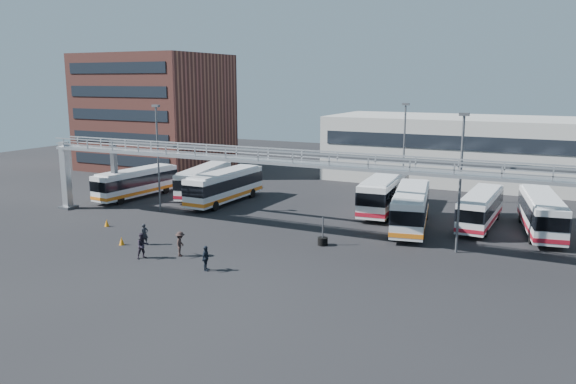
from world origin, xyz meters
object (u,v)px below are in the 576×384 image
at_px(bus_2, 225,185).
at_px(bus_5, 384,192).
at_px(light_pole_back, 404,148).
at_px(pedestrian_c, 180,244).
at_px(cone_right, 107,223).
at_px(cone_left, 122,241).
at_px(bus_0, 136,182).
at_px(light_pole_mid, 461,176).
at_px(tire_stack, 323,240).
at_px(bus_6, 411,207).
at_px(light_pole_left, 158,152).
at_px(pedestrian_d, 206,258).
at_px(bus_1, 204,180).
at_px(bus_7, 481,208).
at_px(pedestrian_a, 145,234).
at_px(pedestrian_b, 143,246).
at_px(bus_8, 542,212).

bearing_deg(bus_2, bus_5, 13.69).
relative_size(light_pole_back, pedestrian_c, 5.61).
bearing_deg(cone_right, cone_left, -36.33).
bearing_deg(cone_right, bus_0, 118.76).
distance_m(light_pole_mid, tire_stack, 11.25).
height_order(bus_2, bus_6, bus_6).
xyz_separation_m(bus_2, cone_left, (0.94, -16.31, -1.53)).
bearing_deg(bus_6, bus_5, 116.23).
relative_size(light_pole_left, bus_2, 0.92).
relative_size(pedestrian_c, pedestrian_d, 1.07).
height_order(bus_1, bus_5, bus_5).
height_order(light_pole_left, bus_2, light_pole_left).
distance_m(bus_7, cone_left, 29.93).
xyz_separation_m(bus_5, pedestrian_d, (-5.69, -21.90, -1.10)).
relative_size(light_pole_mid, cone_left, 16.11).
relative_size(pedestrian_a, pedestrian_c, 0.91).
bearing_deg(pedestrian_d, bus_0, 38.05).
height_order(bus_1, pedestrian_c, bus_1).
bearing_deg(tire_stack, pedestrian_b, -139.95).
relative_size(bus_0, cone_right, 16.76).
distance_m(light_pole_back, pedestrian_c, 26.90).
relative_size(bus_0, bus_8, 0.95).
bearing_deg(tire_stack, pedestrian_d, -118.15).
distance_m(bus_1, pedestrian_c, 21.60).
relative_size(light_pole_mid, pedestrian_d, 6.00).
distance_m(light_pole_mid, pedestrian_d, 18.93).
bearing_deg(pedestrian_c, bus_7, -68.08).
xyz_separation_m(bus_8, pedestrian_c, (-23.01, -17.96, -0.90)).
bearing_deg(bus_6, bus_2, 164.65).
height_order(bus_0, tire_stack, bus_0).
relative_size(cone_left, tire_stack, 0.29).
distance_m(light_pole_mid, bus_6, 8.02).
height_order(pedestrian_d, cone_left, pedestrian_d).
distance_m(bus_2, tire_stack, 17.75).
xyz_separation_m(bus_0, bus_7, (34.85, 3.54, -0.05)).
distance_m(light_pole_mid, bus_2, 25.68).
bearing_deg(light_pole_mid, pedestrian_c, -151.45).
height_order(bus_8, pedestrian_a, bus_8).
height_order(light_pole_left, cone_left, light_pole_left).
distance_m(pedestrian_c, cone_right, 11.57).
distance_m(bus_0, pedestrian_c, 22.14).
distance_m(pedestrian_a, cone_right, 7.22).
xyz_separation_m(bus_5, pedestrian_a, (-13.33, -18.95, -1.12)).
xyz_separation_m(light_pole_mid, cone_right, (-28.52, -5.62, -5.41)).
relative_size(bus_6, pedestrian_c, 6.37).
distance_m(pedestrian_d, cone_left, 9.45).
bearing_deg(bus_1, bus_2, -39.61).
bearing_deg(bus_1, pedestrian_a, -81.26).
distance_m(bus_1, bus_6, 24.01).
bearing_deg(bus_6, light_pole_back, 98.30).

